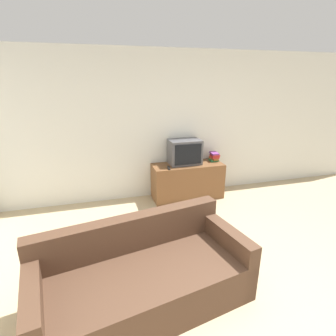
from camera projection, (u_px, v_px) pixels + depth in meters
ground_plane at (260, 323)px, 2.36m from camera, size 14.00×14.00×0.00m
wall_back at (169, 126)px, 4.71m from camera, size 9.00×0.06×2.60m
tv_stand at (187, 181)px, 4.82m from camera, size 1.28×0.49×0.65m
television at (185, 152)px, 4.69m from camera, size 0.56×0.38×0.44m
couch at (143, 279)px, 2.52m from camera, size 2.13×1.24×0.78m
book_stack at (214, 157)px, 4.89m from camera, size 0.18×0.22×0.16m
remote_on_stand at (169, 168)px, 4.48m from camera, size 0.06×0.17×0.02m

